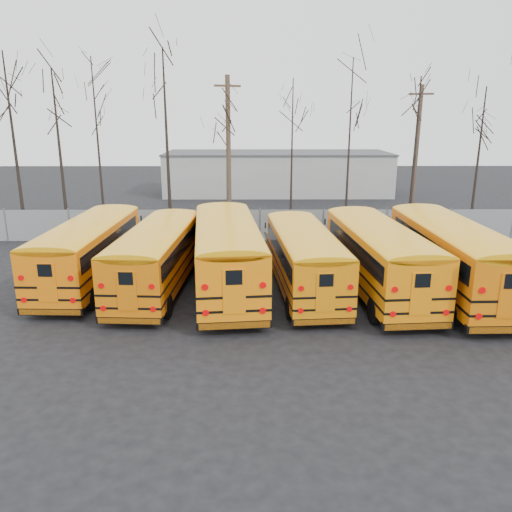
{
  "coord_description": "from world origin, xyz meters",
  "views": [
    {
      "loc": [
        -0.44,
        -18.79,
        7.73
      ],
      "look_at": [
        -0.31,
        2.77,
        1.6
      ],
      "focal_mm": 35.0,
      "sensor_mm": 36.0,
      "label": 1
    }
  ],
  "objects_px": {
    "utility_pole_right": "(416,153)",
    "utility_pole_left": "(229,153)",
    "bus_a": "(90,246)",
    "bus_c": "(227,248)",
    "bus_b": "(158,252)",
    "bus_e": "(377,252)",
    "bus_f": "(450,251)",
    "bus_d": "(303,254)"
  },
  "relations": [
    {
      "from": "bus_e",
      "to": "utility_pole_right",
      "type": "distance_m",
      "value": 17.4
    },
    {
      "from": "bus_e",
      "to": "bus_f",
      "type": "xyz_separation_m",
      "value": [
        3.21,
        -0.14,
        0.08
      ]
    },
    {
      "from": "utility_pole_right",
      "to": "utility_pole_left",
      "type": "bearing_deg",
      "value": -149.37
    },
    {
      "from": "bus_f",
      "to": "utility_pole_left",
      "type": "xyz_separation_m",
      "value": [
        -10.37,
        12.87,
        3.31
      ]
    },
    {
      "from": "bus_e",
      "to": "bus_d",
      "type": "bearing_deg",
      "value": 173.16
    },
    {
      "from": "bus_e",
      "to": "utility_pole_right",
      "type": "relative_size",
      "value": 1.17
    },
    {
      "from": "bus_d",
      "to": "bus_f",
      "type": "relative_size",
      "value": 0.9
    },
    {
      "from": "bus_a",
      "to": "utility_pole_right",
      "type": "xyz_separation_m",
      "value": [
        19.64,
        14.51,
        3.24
      ]
    },
    {
      "from": "bus_c",
      "to": "bus_e",
      "type": "xyz_separation_m",
      "value": [
        6.71,
        -0.29,
        -0.08
      ]
    },
    {
      "from": "bus_c",
      "to": "bus_f",
      "type": "xyz_separation_m",
      "value": [
        9.92,
        -0.44,
        -0.01
      ]
    },
    {
      "from": "bus_b",
      "to": "bus_d",
      "type": "distance_m",
      "value": 6.55
    },
    {
      "from": "bus_d",
      "to": "bus_a",
      "type": "bearing_deg",
      "value": 168.88
    },
    {
      "from": "bus_a",
      "to": "bus_d",
      "type": "distance_m",
      "value": 9.97
    },
    {
      "from": "bus_c",
      "to": "bus_e",
      "type": "relative_size",
      "value": 1.05
    },
    {
      "from": "bus_f",
      "to": "utility_pole_right",
      "type": "distance_m",
      "value": 16.6
    },
    {
      "from": "utility_pole_right",
      "to": "bus_a",
      "type": "bearing_deg",
      "value": -125.75
    },
    {
      "from": "bus_e",
      "to": "utility_pole_left",
      "type": "relative_size",
      "value": 1.12
    },
    {
      "from": "bus_c",
      "to": "bus_b",
      "type": "bearing_deg",
      "value": 172.94
    },
    {
      "from": "bus_b",
      "to": "utility_pole_left",
      "type": "xyz_separation_m",
      "value": [
        2.65,
        12.35,
        3.48
      ]
    },
    {
      "from": "bus_b",
      "to": "bus_d",
      "type": "relative_size",
      "value": 1.02
    },
    {
      "from": "bus_b",
      "to": "bus_f",
      "type": "bearing_deg",
      "value": 0.96
    },
    {
      "from": "bus_a",
      "to": "bus_f",
      "type": "height_order",
      "value": "bus_f"
    },
    {
      "from": "bus_d",
      "to": "bus_c",
      "type": "bearing_deg",
      "value": 173.22
    },
    {
      "from": "bus_d",
      "to": "bus_e",
      "type": "bearing_deg",
      "value": -7.08
    },
    {
      "from": "bus_d",
      "to": "utility_pole_right",
      "type": "xyz_separation_m",
      "value": [
        9.74,
        15.68,
        3.31
      ]
    },
    {
      "from": "bus_b",
      "to": "bus_f",
      "type": "distance_m",
      "value": 13.04
    },
    {
      "from": "bus_e",
      "to": "utility_pole_left",
      "type": "xyz_separation_m",
      "value": [
        -7.16,
        12.72,
        3.39
      ]
    },
    {
      "from": "bus_c",
      "to": "utility_pole_right",
      "type": "bearing_deg",
      "value": 43.99
    },
    {
      "from": "bus_a",
      "to": "utility_pole_right",
      "type": "height_order",
      "value": "utility_pole_right"
    },
    {
      "from": "bus_a",
      "to": "bus_c",
      "type": "height_order",
      "value": "bus_c"
    },
    {
      "from": "bus_f",
      "to": "utility_pole_right",
      "type": "xyz_separation_m",
      "value": [
        3.26,
        15.98,
        3.1
      ]
    },
    {
      "from": "bus_d",
      "to": "utility_pole_left",
      "type": "height_order",
      "value": "utility_pole_left"
    },
    {
      "from": "bus_b",
      "to": "utility_pole_left",
      "type": "distance_m",
      "value": 13.11
    },
    {
      "from": "bus_a",
      "to": "bus_f",
      "type": "bearing_deg",
      "value": -3.5
    },
    {
      "from": "bus_b",
      "to": "bus_d",
      "type": "height_order",
      "value": "bus_b"
    },
    {
      "from": "bus_b",
      "to": "utility_pole_left",
      "type": "relative_size",
      "value": 1.06
    },
    {
      "from": "bus_d",
      "to": "bus_e",
      "type": "xyz_separation_m",
      "value": [
        3.26,
        -0.15,
        0.13
      ]
    },
    {
      "from": "bus_b",
      "to": "bus_e",
      "type": "xyz_separation_m",
      "value": [
        9.81,
        -0.37,
        0.09
      ]
    },
    {
      "from": "bus_a",
      "to": "utility_pole_right",
      "type": "bearing_deg",
      "value": 38.07
    },
    {
      "from": "bus_e",
      "to": "bus_f",
      "type": "relative_size",
      "value": 0.97
    },
    {
      "from": "bus_d",
      "to": "bus_e",
      "type": "height_order",
      "value": "bus_e"
    },
    {
      "from": "bus_c",
      "to": "bus_e",
      "type": "height_order",
      "value": "bus_c"
    }
  ]
}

